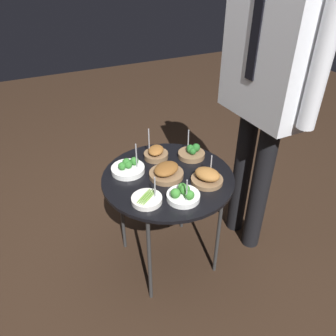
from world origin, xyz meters
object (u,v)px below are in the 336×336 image
Objects in this scene: bowl_roast_center at (207,177)px; bowl_roast_back_right at (156,153)px; bowl_broccoli_near_rim at (128,168)px; serving_cart at (168,182)px; bowl_broccoli_back_left at (183,195)px; waiter_figure at (270,69)px; bowl_broccoli_mid_left at (192,153)px; bowl_asparagus_mid_right at (147,199)px; bowl_roast_front_left at (167,172)px.

bowl_roast_back_right reaches higher than bowl_roast_center.
bowl_roast_back_right reaches higher than bowl_broccoli_near_rim.
serving_cart is 4.36× the size of bowl_broccoli_back_left.
bowl_broccoli_mid_left is at bearing -113.43° from waiter_figure.
bowl_broccoli_back_left is (0.06, 0.16, 0.01)m from bowl_asparagus_mid_right.
bowl_roast_front_left is at bearing -93.00° from waiter_figure.
serving_cart is 0.21m from bowl_broccoli_back_left.
waiter_figure reaches higher than bowl_roast_center.
bowl_roast_back_right reaches higher than bowl_asparagus_mid_right.
bowl_asparagus_mid_right reaches higher than serving_cart.
waiter_figure is at bearing 66.57° from bowl_broccoli_mid_left.
bowl_roast_center is at bearing -75.36° from waiter_figure.
bowl_roast_front_left is 1.25× the size of bowl_asparagus_mid_right.
serving_cart is 0.24m from bowl_asparagus_mid_right.
bowl_broccoli_mid_left reaches higher than bowl_roast_front_left.
bowl_roast_back_right is (-0.19, 0.02, 0.07)m from serving_cart.
bowl_broccoli_mid_left is at bearing 118.43° from bowl_roast_front_left.
bowl_broccoli_near_rim is 1.11× the size of bowl_broccoli_back_left.
bowl_roast_center is 0.93× the size of bowl_broccoli_near_rim.
bowl_roast_front_left is 1.19× the size of bowl_broccoli_mid_left.
bowl_roast_center is 1.13× the size of bowl_asparagus_mid_right.
bowl_broccoli_near_rim is (-0.13, -0.16, -0.01)m from bowl_roast_front_left.
bowl_roast_front_left is (-0.13, -0.16, -0.00)m from bowl_roast_center.
bowl_broccoli_near_rim is (0.06, -0.19, -0.00)m from bowl_roast_back_right.
bowl_roast_center is 0.92× the size of bowl_roast_back_right.
bowl_asparagus_mid_right reaches higher than bowl_roast_center.
bowl_roast_front_left is 0.24m from bowl_broccoli_mid_left.
bowl_asparagus_mid_right is (0.01, -0.33, -0.02)m from bowl_roast_center.
bowl_broccoli_back_left is 1.05× the size of bowl_broccoli_mid_left.
serving_cart is 0.39× the size of waiter_figure.
bowl_roast_front_left is 0.22m from bowl_asparagus_mid_right.
bowl_broccoli_mid_left is at bearing 144.19° from bowl_broccoli_back_left.
bowl_asparagus_mid_right is (0.14, -0.18, 0.05)m from serving_cart.
bowl_broccoli_back_left reaches higher than serving_cart.
bowl_broccoli_back_left is 0.39m from bowl_broccoli_mid_left.
bowl_roast_front_left is at bearing -8.36° from bowl_roast_back_right.
bowl_roast_center is 0.25m from bowl_broccoli_mid_left.
bowl_broccoli_back_left is at bearing 24.25° from bowl_broccoli_near_rim.
bowl_roast_center is 0.35m from bowl_roast_back_right.
bowl_broccoli_mid_left is (-0.12, 0.21, -0.00)m from bowl_roast_front_left.
bowl_roast_front_left is 0.20m from bowl_roast_back_right.
bowl_roast_center is at bearing 91.37° from bowl_asparagus_mid_right.
bowl_broccoli_near_rim is 0.87m from waiter_figure.
bowl_roast_front_left is at bearing -128.79° from bowl_roast_center.
bowl_roast_center reaches higher than bowl_roast_front_left.
waiter_figure is (0.03, 0.55, 0.46)m from bowl_roast_front_left.
bowl_broccoli_mid_left reaches higher than bowl_roast_center.
bowl_broccoli_near_rim reaches higher than bowl_asparagus_mid_right.
bowl_broccoli_near_rim is (-0.27, 0.01, 0.01)m from bowl_asparagus_mid_right.
bowl_broccoli_near_rim reaches higher than bowl_roast_center.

